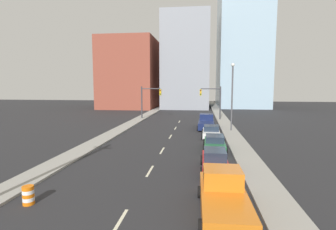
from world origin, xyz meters
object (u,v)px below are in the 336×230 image
object	(u,v)px
pickup_truck_navy	(206,123)
sedan_red	(215,161)
traffic_barrel	(28,195)
traffic_signal_left	(147,98)
street_lamp	(232,92)
sedan_green	(215,143)
sedan_white	(211,132)
pickup_truck_orange	(223,197)
traffic_signal_right	(214,99)

from	to	relation	value
pickup_truck_navy	sedan_red	bearing A→B (deg)	-87.73
traffic_barrel	pickup_truck_navy	size ratio (longest dim) A/B	0.16
traffic_signal_left	street_lamp	world-z (taller)	street_lamp
sedan_red	sedan_green	world-z (taller)	sedan_red
traffic_signal_left	sedan_white	size ratio (longest dim) A/B	1.29
street_lamp	sedan_green	xyz separation A→B (m)	(-2.66, -10.27, -4.43)
pickup_truck_orange	pickup_truck_navy	bearing A→B (deg)	89.65
traffic_barrel	pickup_truck_navy	bearing A→B (deg)	69.39
pickup_truck_orange	sedan_green	world-z (taller)	pickup_truck_orange
pickup_truck_orange	sedan_white	world-z (taller)	pickup_truck_orange
pickup_truck_orange	sedan_red	bearing A→B (deg)	89.78
traffic_signal_right	sedan_red	xyz separation A→B (m)	(-1.28, -27.79, -3.03)
traffic_signal_right	pickup_truck_navy	size ratio (longest dim) A/B	0.98
street_lamp	sedan_red	distance (m)	17.31
sedan_green	traffic_signal_right	bearing A→B (deg)	88.77
sedan_red	pickup_truck_navy	bearing A→B (deg)	91.06
traffic_barrel	pickup_truck_orange	world-z (taller)	pickup_truck_orange
pickup_truck_orange	sedan_white	distance (m)	18.15
sedan_green	pickup_truck_navy	xyz separation A→B (m)	(-0.52, 12.26, 0.16)
street_lamp	sedan_white	distance (m)	6.80
traffic_signal_right	sedan_green	world-z (taller)	traffic_signal_right
traffic_barrel	pickup_truck_orange	xyz separation A→B (m)	(9.64, 0.34, 0.30)
traffic_signal_left	sedan_green	world-z (taller)	traffic_signal_left
pickup_truck_navy	traffic_signal_left	bearing A→B (deg)	139.32
street_lamp	sedan_white	xyz separation A→B (m)	(-2.75, -4.38, -4.42)
pickup_truck_orange	sedan_red	xyz separation A→B (m)	(-0.09, 6.04, -0.08)
traffic_barrel	street_lamp	distance (m)	26.47
traffic_barrel	sedan_white	xyz separation A→B (m)	(9.78, 18.49, 0.17)
traffic_signal_left	pickup_truck_orange	size ratio (longest dim) A/B	1.03
traffic_signal_right	sedan_green	size ratio (longest dim) A/B	1.22
sedan_green	sedan_white	world-z (taller)	sedan_white
traffic_signal_left	pickup_truck_navy	size ratio (longest dim) A/B	0.98
traffic_signal_left	pickup_truck_navy	bearing A→B (deg)	-42.31
traffic_signal_left	traffic_signal_right	xyz separation A→B (m)	(11.73, 0.00, 0.00)
sedan_white	sedan_red	bearing A→B (deg)	-89.68
sedan_red	sedan_white	xyz separation A→B (m)	(0.22, 12.11, -0.05)
sedan_red	street_lamp	bearing A→B (deg)	80.19
pickup_truck_orange	traffic_signal_right	bearing A→B (deg)	86.94
pickup_truck_orange	sedan_green	xyz separation A→B (m)	(0.23, 12.26, -0.14)
street_lamp	sedan_red	bearing A→B (deg)	-100.22
sedan_red	sedan_white	distance (m)	12.11
sedan_green	sedan_white	xyz separation A→B (m)	(-0.09, 5.89, 0.01)
traffic_barrel	sedan_white	world-z (taller)	sedan_white
sedan_green	pickup_truck_orange	bearing A→B (deg)	-89.71
traffic_signal_right	pickup_truck_navy	bearing A→B (deg)	-99.08
traffic_signal_left	sedan_red	xyz separation A→B (m)	(10.44, -27.79, -3.03)
traffic_barrel	sedan_green	bearing A→B (deg)	51.93
street_lamp	traffic_signal_left	bearing A→B (deg)	139.89
traffic_signal_left	sedan_white	bearing A→B (deg)	-55.77
traffic_signal_left	street_lamp	distance (m)	17.59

